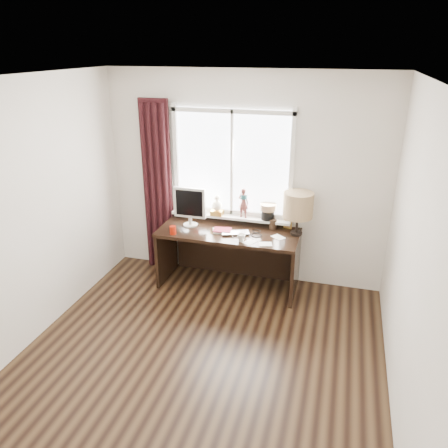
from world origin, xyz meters
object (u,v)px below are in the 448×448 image
(mug, at_px, (241,238))
(table_lamp, at_px, (298,206))
(red_cup, at_px, (173,230))
(monitor, at_px, (190,204))
(laptop, at_px, (236,233))
(desk, at_px, (230,246))

(mug, distance_m, table_lamp, 0.76)
(red_cup, bearing_deg, monitor, 70.69)
(laptop, bearing_deg, mug, -78.19)
(laptop, height_order, monitor, monitor)
(table_lamp, bearing_deg, monitor, -176.47)
(laptop, height_order, red_cup, red_cup)
(red_cup, bearing_deg, table_lamp, 15.37)
(mug, xyz_separation_m, red_cup, (-0.83, -0.02, 0.00))
(laptop, bearing_deg, desk, 103.09)
(red_cup, distance_m, table_lamp, 1.50)
(monitor, height_order, table_lamp, table_lamp)
(table_lamp, bearing_deg, desk, -177.63)
(mug, height_order, monitor, monitor)
(mug, bearing_deg, laptop, 122.29)
(mug, bearing_deg, red_cup, -178.79)
(red_cup, relative_size, monitor, 0.20)
(mug, distance_m, red_cup, 0.83)
(desk, bearing_deg, mug, -57.12)
(laptop, xyz_separation_m, table_lamp, (0.70, 0.19, 0.35))
(red_cup, bearing_deg, laptop, 15.58)
(red_cup, xyz_separation_m, monitor, (0.11, 0.31, 0.23))
(monitor, bearing_deg, desk, 5.36)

